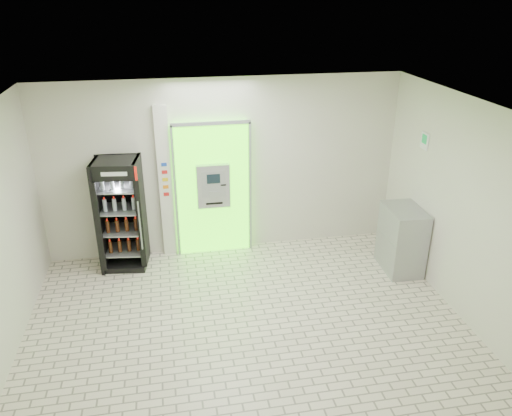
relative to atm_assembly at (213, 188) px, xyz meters
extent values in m
plane|color=beige|center=(0.20, -2.41, -1.17)|extent=(6.00, 6.00, 0.00)
plane|color=beige|center=(0.20, 0.09, 0.33)|extent=(6.00, 0.00, 6.00)
plane|color=beige|center=(0.20, -4.91, 0.33)|extent=(6.00, 0.00, 6.00)
plane|color=beige|center=(3.20, -2.41, 0.33)|extent=(0.00, 5.00, 5.00)
plane|color=white|center=(0.20, -2.41, 1.83)|extent=(6.00, 6.00, 0.00)
cube|color=#45F610|center=(0.00, 0.02, -0.02)|extent=(1.20, 0.12, 2.30)
cube|color=gray|center=(0.00, -0.05, 1.13)|extent=(1.28, 0.04, 0.06)
cube|color=gray|center=(-0.63, -0.05, -0.02)|extent=(0.04, 0.04, 2.30)
cube|color=gray|center=(0.63, -0.05, -0.02)|extent=(0.04, 0.04, 2.30)
cube|color=black|center=(0.10, -0.04, -0.67)|extent=(0.62, 0.01, 0.67)
cube|color=black|center=(-0.34, -0.04, 0.81)|extent=(0.22, 0.01, 0.18)
cube|color=#999CA0|center=(0.00, -0.09, 0.08)|extent=(0.55, 0.12, 0.75)
cube|color=black|center=(0.00, -0.16, 0.23)|extent=(0.22, 0.01, 0.16)
cube|color=gray|center=(0.00, -0.16, -0.05)|extent=(0.16, 0.01, 0.12)
cube|color=black|center=(0.16, -0.16, 0.11)|extent=(0.09, 0.01, 0.02)
cube|color=black|center=(0.00, -0.16, -0.21)|extent=(0.28, 0.01, 0.03)
cube|color=silver|center=(-0.78, 0.04, 0.13)|extent=(0.22, 0.10, 2.60)
cube|color=#193FB2|center=(-0.78, -0.02, 0.48)|extent=(0.09, 0.01, 0.06)
cube|color=red|center=(-0.78, -0.02, 0.35)|extent=(0.09, 0.01, 0.06)
cube|color=yellow|center=(-0.78, -0.02, 0.22)|extent=(0.09, 0.01, 0.06)
cube|color=orange|center=(-0.78, -0.02, 0.09)|extent=(0.09, 0.01, 0.06)
cube|color=red|center=(-0.78, -0.02, -0.04)|extent=(0.09, 0.01, 0.06)
cube|color=black|center=(-1.52, -0.24, -0.25)|extent=(0.77, 0.71, 1.85)
cube|color=black|center=(-1.52, 0.05, -0.25)|extent=(0.69, 0.14, 1.85)
cube|color=#BB140A|center=(-1.52, -0.55, 0.56)|extent=(0.67, 0.10, 0.22)
cube|color=white|center=(-1.52, -0.55, 0.56)|extent=(0.39, 0.05, 0.06)
cube|color=black|center=(-1.52, -0.24, -1.13)|extent=(0.77, 0.71, 0.09)
cylinder|color=gray|center=(-1.22, -0.57, -0.32)|extent=(0.03, 0.03, 0.83)
cube|color=gray|center=(-1.52, -0.24, -0.89)|extent=(0.65, 0.61, 0.02)
cube|color=gray|center=(-1.52, -0.24, -0.52)|extent=(0.65, 0.61, 0.02)
cube|color=gray|center=(-1.52, -0.24, -0.15)|extent=(0.65, 0.61, 0.02)
cube|color=gray|center=(-1.52, -0.24, 0.22)|extent=(0.65, 0.61, 0.02)
cube|color=#999CA0|center=(2.92, -1.20, -0.63)|extent=(0.57, 0.83, 1.08)
cube|color=gray|center=(2.65, -1.20, -0.58)|extent=(0.03, 0.79, 0.01)
cube|color=white|center=(3.19, -1.01, 0.95)|extent=(0.02, 0.22, 0.26)
cube|color=#0C8E3D|center=(3.18, -1.01, 0.98)|extent=(0.00, 0.14, 0.14)
camera|label=1|loc=(-0.71, -7.82, 3.12)|focal=35.00mm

